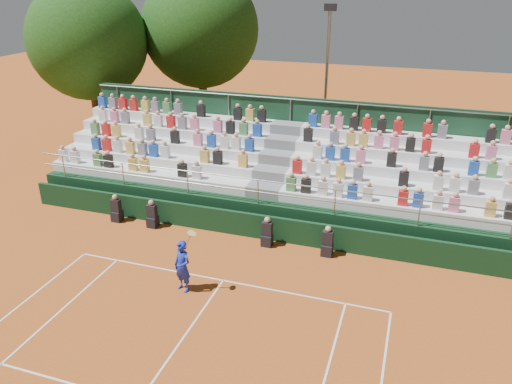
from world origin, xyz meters
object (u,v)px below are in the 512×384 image
(tennis_player, at_px, (182,266))
(tree_east, at_px, (200,29))
(floodlight_mast, at_px, (327,73))
(tree_west, at_px, (88,41))

(tennis_player, distance_m, tree_east, 17.85)
(tennis_player, height_order, floodlight_mast, floodlight_mast)
(tennis_player, relative_size, floodlight_mast, 0.27)
(tennis_player, bearing_deg, floodlight_mast, 82.81)
(tree_west, relative_size, tree_east, 0.94)
(tree_west, xyz_separation_m, tree_east, (4.96, 3.98, 0.40))
(floodlight_mast, bearing_deg, tree_east, 166.61)
(tennis_player, distance_m, floodlight_mast, 14.51)
(tree_east, height_order, floodlight_mast, tree_east)
(tennis_player, bearing_deg, tree_west, 133.38)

